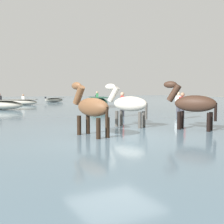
{
  "coord_description": "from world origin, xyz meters",
  "views": [
    {
      "loc": [
        -4.14,
        -7.42,
        1.75
      ],
      "look_at": [
        1.39,
        2.67,
        0.85
      ],
      "focal_mm": 45.54,
      "sensor_mm": 36.0,
      "label": 1
    }
  ],
  "objects_px": {
    "horse_flank_pinto": "(128,105)",
    "person_wading_mid": "(182,108)",
    "boat_far_inshore": "(99,102)",
    "horse_trailing_bay": "(91,109)",
    "boat_distant_east": "(54,100)",
    "person_spectator_far": "(122,107)",
    "person_onlooker_right": "(178,105)",
    "boat_near_starboard": "(23,102)",
    "horse_lead_dark_bay": "(193,105)"
  },
  "relations": [
    {
      "from": "person_wading_mid",
      "to": "boat_far_inshore",
      "type": "bearing_deg",
      "value": 86.51
    },
    {
      "from": "horse_lead_dark_bay",
      "to": "horse_trailing_bay",
      "type": "height_order",
      "value": "horse_lead_dark_bay"
    },
    {
      "from": "person_spectator_far",
      "to": "person_onlooker_right",
      "type": "bearing_deg",
      "value": -2.43
    },
    {
      "from": "horse_trailing_bay",
      "to": "person_spectator_far",
      "type": "distance_m",
      "value": 6.52
    },
    {
      "from": "person_wading_mid",
      "to": "person_onlooker_right",
      "type": "relative_size",
      "value": 1.0
    },
    {
      "from": "boat_distant_east",
      "to": "boat_far_inshore",
      "type": "bearing_deg",
      "value": -88.71
    },
    {
      "from": "horse_lead_dark_bay",
      "to": "boat_near_starboard",
      "type": "xyz_separation_m",
      "value": [
        -1.81,
        19.86,
        -0.6
      ]
    },
    {
      "from": "horse_trailing_bay",
      "to": "boat_far_inshore",
      "type": "bearing_deg",
      "value": 63.16
    },
    {
      "from": "horse_trailing_bay",
      "to": "person_spectator_far",
      "type": "relative_size",
      "value": 1.23
    },
    {
      "from": "horse_trailing_bay",
      "to": "person_wading_mid",
      "type": "relative_size",
      "value": 1.23
    },
    {
      "from": "boat_far_inshore",
      "to": "person_wading_mid",
      "type": "bearing_deg",
      "value": -93.49
    },
    {
      "from": "boat_distant_east",
      "to": "person_spectator_far",
      "type": "relative_size",
      "value": 1.68
    },
    {
      "from": "person_spectator_far",
      "to": "person_wading_mid",
      "type": "bearing_deg",
      "value": -51.09
    },
    {
      "from": "boat_distant_east",
      "to": "person_wading_mid",
      "type": "distance_m",
      "value": 21.99
    },
    {
      "from": "horse_flank_pinto",
      "to": "boat_near_starboard",
      "type": "xyz_separation_m",
      "value": [
        -0.26,
        18.09,
        -0.55
      ]
    },
    {
      "from": "person_wading_mid",
      "to": "person_onlooker_right",
      "type": "height_order",
      "value": "same"
    },
    {
      "from": "person_wading_mid",
      "to": "person_onlooker_right",
      "type": "xyz_separation_m",
      "value": [
        1.76,
        2.26,
        0.0
      ]
    },
    {
      "from": "horse_trailing_bay",
      "to": "boat_distant_east",
      "type": "bearing_deg",
      "value": 75.3
    },
    {
      "from": "person_onlooker_right",
      "to": "boat_distant_east",
      "type": "bearing_deg",
      "value": 93.98
    },
    {
      "from": "horse_trailing_bay",
      "to": "boat_near_starboard",
      "type": "height_order",
      "value": "horse_trailing_bay"
    },
    {
      "from": "horse_lead_dark_bay",
      "to": "person_wading_mid",
      "type": "relative_size",
      "value": 1.27
    },
    {
      "from": "horse_trailing_bay",
      "to": "boat_distant_east",
      "type": "xyz_separation_m",
      "value": [
        6.45,
        24.61,
        -0.59
      ]
    },
    {
      "from": "horse_flank_pinto",
      "to": "person_wading_mid",
      "type": "xyz_separation_m",
      "value": [
        3.93,
        1.33,
        -0.31
      ]
    },
    {
      "from": "horse_lead_dark_bay",
      "to": "person_spectator_far",
      "type": "relative_size",
      "value": 1.27
    },
    {
      "from": "horse_lead_dark_bay",
      "to": "boat_far_inshore",
      "type": "xyz_separation_m",
      "value": [
        3.03,
        13.74,
        -0.47
      ]
    },
    {
      "from": "boat_far_inshore",
      "to": "person_spectator_far",
      "type": "distance_m",
      "value": 8.61
    },
    {
      "from": "boat_far_inshore",
      "to": "person_spectator_far",
      "type": "xyz_separation_m",
      "value": [
        -2.6,
        -8.21,
        0.11
      ]
    },
    {
      "from": "person_wading_mid",
      "to": "person_spectator_far",
      "type": "xyz_separation_m",
      "value": [
        -1.96,
        2.42,
        0.0
      ]
    },
    {
      "from": "horse_trailing_bay",
      "to": "horse_flank_pinto",
      "type": "distance_m",
      "value": 2.5
    },
    {
      "from": "person_onlooker_right",
      "to": "boat_far_inshore",
      "type": "bearing_deg",
      "value": 97.59
    },
    {
      "from": "boat_distant_east",
      "to": "person_wading_mid",
      "type": "relative_size",
      "value": 1.68
    },
    {
      "from": "horse_flank_pinto",
      "to": "person_spectator_far",
      "type": "xyz_separation_m",
      "value": [
        1.97,
        3.75,
        -0.31
      ]
    },
    {
      "from": "horse_lead_dark_bay",
      "to": "horse_flank_pinto",
      "type": "bearing_deg",
      "value": 131.05
    },
    {
      "from": "person_onlooker_right",
      "to": "person_spectator_far",
      "type": "bearing_deg",
      "value": 177.57
    },
    {
      "from": "boat_far_inshore",
      "to": "boat_near_starboard",
      "type": "bearing_deg",
      "value": 128.31
    },
    {
      "from": "horse_flank_pinto",
      "to": "person_onlooker_right",
      "type": "height_order",
      "value": "horse_flank_pinto"
    },
    {
      "from": "boat_far_inshore",
      "to": "boat_distant_east",
      "type": "bearing_deg",
      "value": 91.29
    },
    {
      "from": "horse_trailing_bay",
      "to": "boat_near_starboard",
      "type": "relative_size",
      "value": 0.73
    },
    {
      "from": "person_wading_mid",
      "to": "person_spectator_far",
      "type": "distance_m",
      "value": 3.11
    },
    {
      "from": "boat_far_inshore",
      "to": "horse_lead_dark_bay",
      "type": "bearing_deg",
      "value": -102.44
    },
    {
      "from": "horse_flank_pinto",
      "to": "person_onlooker_right",
      "type": "xyz_separation_m",
      "value": [
        5.69,
        3.59,
        -0.31
      ]
    },
    {
      "from": "person_onlooker_right",
      "to": "person_wading_mid",
      "type": "bearing_deg",
      "value": -127.9
    },
    {
      "from": "horse_trailing_bay",
      "to": "boat_far_inshore",
      "type": "relative_size",
      "value": 0.46
    },
    {
      "from": "horse_trailing_bay",
      "to": "person_spectator_far",
      "type": "xyz_separation_m",
      "value": [
        4.11,
        5.05,
        -0.32
      ]
    },
    {
      "from": "person_spectator_far",
      "to": "boat_distant_east",
      "type": "bearing_deg",
      "value": 83.16
    },
    {
      "from": "boat_near_starboard",
      "to": "person_onlooker_right",
      "type": "xyz_separation_m",
      "value": [
        5.95,
        -14.49,
        0.24
      ]
    },
    {
      "from": "horse_flank_pinto",
      "to": "person_wading_mid",
      "type": "height_order",
      "value": "horse_flank_pinto"
    },
    {
      "from": "boat_far_inshore",
      "to": "horse_flank_pinto",
      "type": "bearing_deg",
      "value": -110.93
    },
    {
      "from": "person_onlooker_right",
      "to": "horse_trailing_bay",
      "type": "bearing_deg",
      "value": -147.99
    },
    {
      "from": "horse_flank_pinto",
      "to": "person_onlooker_right",
      "type": "relative_size",
      "value": 1.22
    }
  ]
}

